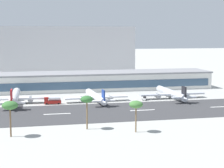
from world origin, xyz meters
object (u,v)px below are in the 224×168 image
object	(u,v)px
palm_tree_1	(10,106)
palm_tree_3	(136,105)
airliner_navy_tail_gate_1	(96,97)
service_baggage_tug_0	(145,98)
palm_tree_2	(87,100)
distant_hotel_block	(49,51)
airliner_red_tail_gate_0	(14,98)
service_fuel_truck_1	(53,100)
terminal_building	(83,81)
airliner_black_tail_gate_2	(172,94)

from	to	relation	value
palm_tree_1	palm_tree_3	size ratio (longest dim) A/B	1.09
airliner_navy_tail_gate_1	palm_tree_3	bearing A→B (deg)	179.17
service_baggage_tug_0	palm_tree_2	bearing A→B (deg)	170.04
distant_hotel_block	airliner_red_tail_gate_0	bearing A→B (deg)	-100.68
distant_hotel_block	airliner_navy_tail_gate_1	bearing A→B (deg)	-83.64
service_baggage_tug_0	palm_tree_1	world-z (taller)	palm_tree_1
airliner_red_tail_gate_0	service_baggage_tug_0	bearing A→B (deg)	-91.24
service_baggage_tug_0	service_fuel_truck_1	world-z (taller)	service_fuel_truck_1
service_fuel_truck_1	terminal_building	bearing A→B (deg)	-111.45
airliner_navy_tail_gate_1	service_fuel_truck_1	bearing A→B (deg)	91.22
service_fuel_truck_1	palm_tree_2	bearing A→B (deg)	103.03
palm_tree_1	service_baggage_tug_0	bearing A→B (deg)	42.39
terminal_building	palm_tree_1	xyz separation A→B (m)	(-41.10, -108.47, 5.33)
airliner_red_tail_gate_0	palm_tree_2	size ratio (longest dim) A/B	3.71
palm_tree_1	palm_tree_3	xyz separation A→B (m)	(44.26, -3.09, -0.86)
palm_tree_1	palm_tree_2	distance (m)	28.08
airliner_navy_tail_gate_1	palm_tree_2	distance (m)	59.73
airliner_red_tail_gate_0	airliner_navy_tail_gate_1	distance (m)	42.07
airliner_navy_tail_gate_1	service_fuel_truck_1	xyz separation A→B (m)	(-22.87, -1.79, -0.63)
terminal_building	service_fuel_truck_1	xyz separation A→B (m)	(-22.50, -47.59, -3.57)
service_baggage_tug_0	service_fuel_truck_1	size ratio (longest dim) A/B	0.41
service_baggage_tug_0	palm_tree_2	distance (m)	69.95
service_fuel_truck_1	palm_tree_3	distance (m)	69.38
palm_tree_1	palm_tree_3	bearing A→B (deg)	-3.99
terminal_building	airliner_red_tail_gate_0	size ratio (longest dim) A/B	3.51
terminal_building	airliner_black_tail_gate_2	xyz separation A→B (m)	(43.00, -44.54, -2.79)
distant_hotel_block	palm_tree_1	size ratio (longest dim) A/B	11.50
airliner_red_tail_gate_0	service_fuel_truck_1	bearing A→B (deg)	-102.24
airliner_navy_tail_gate_1	airliner_black_tail_gate_2	world-z (taller)	airliner_black_tail_gate_2
distant_hotel_block	palm_tree_2	xyz separation A→B (m)	(1.93, -199.25, -9.66)
terminal_building	palm_tree_2	distance (m)	104.31
terminal_building	service_baggage_tug_0	xyz separation A→B (m)	(26.49, -46.79, -4.56)
airliner_navy_tail_gate_1	palm_tree_3	xyz separation A→B (m)	(2.79, -65.75, 7.40)
airliner_navy_tail_gate_1	airliner_black_tail_gate_2	distance (m)	42.65
service_baggage_tug_0	palm_tree_2	size ratio (longest dim) A/B	0.28
airliner_black_tail_gate_2	palm_tree_2	bearing A→B (deg)	134.94
service_fuel_truck_1	service_baggage_tug_0	bearing A→B (deg)	-175.21
palm_tree_2	palm_tree_3	world-z (taller)	palm_tree_2
service_baggage_tug_0	palm_tree_3	size ratio (longest dim) A/B	0.31
terminal_building	palm_tree_3	distance (m)	111.69
service_baggage_tug_0	palm_tree_1	xyz separation A→B (m)	(-67.58, -61.68, 9.89)
terminal_building	airliner_black_tail_gate_2	bearing A→B (deg)	-46.01
palm_tree_2	distant_hotel_block	bearing A→B (deg)	90.55
airliner_red_tail_gate_0	airliner_navy_tail_gate_1	bearing A→B (deg)	-92.05
service_fuel_truck_1	palm_tree_1	size ratio (longest dim) A/B	0.68
terminal_building	service_fuel_truck_1	bearing A→B (deg)	-115.30
airliner_navy_tail_gate_1	palm_tree_1	xyz separation A→B (m)	(-41.47, -62.67, 8.27)
distant_hotel_block	terminal_building	bearing A→B (deg)	-80.87
service_fuel_truck_1	airliner_black_tail_gate_2	bearing A→B (deg)	-173.48
airliner_red_tail_gate_0	service_baggage_tug_0	size ratio (longest dim) A/B	13.22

